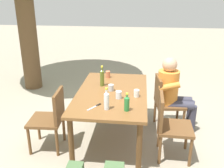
# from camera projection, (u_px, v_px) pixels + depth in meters

# --- Properties ---
(ground_plane) EXTENTS (24.00, 24.00, 0.00)m
(ground_plane) POSITION_uv_depth(u_px,v_px,m) (112.00, 136.00, 3.88)
(ground_plane) COLOR gray
(dining_table) EXTENTS (1.68, 0.99, 0.74)m
(dining_table) POSITION_uv_depth(u_px,v_px,m) (112.00, 97.00, 3.64)
(dining_table) COLOR brown
(dining_table) RESTS_ON ground_plane
(chair_near_right) EXTENTS (0.49, 0.49, 0.87)m
(chair_near_right) POSITION_uv_depth(u_px,v_px,m) (165.00, 100.00, 3.96)
(chair_near_right) COLOR brown
(chair_near_right) RESTS_ON ground_plane
(chair_far_left) EXTENTS (0.47, 0.47, 0.87)m
(chair_far_left) POSITION_uv_depth(u_px,v_px,m) (51.00, 117.00, 3.45)
(chair_far_left) COLOR brown
(chair_far_left) RESTS_ON ground_plane
(chair_near_left) EXTENTS (0.45, 0.45, 0.87)m
(chair_near_left) POSITION_uv_depth(u_px,v_px,m) (169.00, 124.00, 3.27)
(chair_near_left) COLOR brown
(chair_near_left) RESTS_ON ground_plane
(person_in_white_shirt) EXTENTS (0.47, 0.61, 1.18)m
(person_in_white_shirt) POSITION_uv_depth(u_px,v_px,m) (173.00, 90.00, 3.90)
(person_in_white_shirt) COLOR orange
(person_in_white_shirt) RESTS_ON ground_plane
(bottle_clear) EXTENTS (0.06, 0.06, 0.28)m
(bottle_clear) POSITION_uv_depth(u_px,v_px,m) (106.00, 100.00, 3.05)
(bottle_clear) COLOR white
(bottle_clear) RESTS_ON dining_table
(bottle_green) EXTENTS (0.06, 0.06, 0.23)m
(bottle_green) POSITION_uv_depth(u_px,v_px,m) (127.00, 103.00, 3.02)
(bottle_green) COLOR #287A38
(bottle_green) RESTS_ON dining_table
(bottle_olive) EXTENTS (0.06, 0.06, 0.32)m
(bottle_olive) POSITION_uv_depth(u_px,v_px,m) (102.00, 77.00, 3.80)
(bottle_olive) COLOR #566623
(bottle_olive) RESTS_ON dining_table
(cup_white) EXTENTS (0.07, 0.07, 0.10)m
(cup_white) POSITION_uv_depth(u_px,v_px,m) (136.00, 93.00, 3.43)
(cup_white) COLOR white
(cup_white) RESTS_ON dining_table
(cup_terracotta) EXTENTS (0.07, 0.07, 0.11)m
(cup_terracotta) POSITION_uv_depth(u_px,v_px,m) (108.00, 74.00, 4.18)
(cup_terracotta) COLOR #BC6B47
(cup_terracotta) RESTS_ON dining_table
(cup_steel) EXTENTS (0.08, 0.08, 0.09)m
(cup_steel) POSITION_uv_depth(u_px,v_px,m) (111.00, 88.00, 3.64)
(cup_steel) COLOR #B2B7BC
(cup_steel) RESTS_ON dining_table
(cup_glass) EXTENTS (0.08, 0.08, 0.10)m
(cup_glass) POSITION_uv_depth(u_px,v_px,m) (119.00, 95.00, 3.38)
(cup_glass) COLOR silver
(cup_glass) RESTS_ON dining_table
(table_knife) EXTENTS (0.21, 0.15, 0.01)m
(table_knife) POSITION_uv_depth(u_px,v_px,m) (95.00, 106.00, 3.15)
(table_knife) COLOR silver
(table_knife) RESTS_ON dining_table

